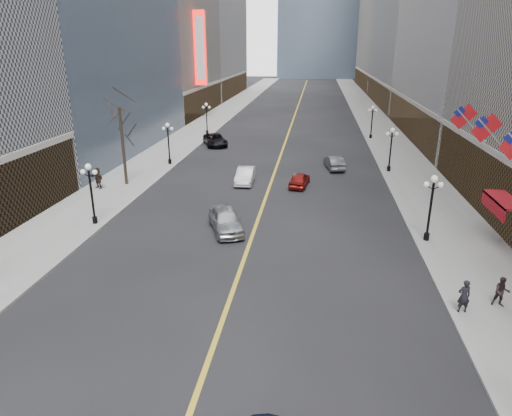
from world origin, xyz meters
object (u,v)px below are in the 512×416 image
(streetlamp_east_1, at_px, (431,201))
(car_nb_far, at_px, (215,140))
(streetlamp_west_2, at_px, (168,139))
(ped_ne_corner, at_px, (464,296))
(car_nb_mid, at_px, (245,175))
(streetlamp_west_3, at_px, (207,115))
(car_sb_mid, at_px, (299,179))
(car_nb_near, at_px, (226,220))
(streetlamp_west_1, at_px, (91,188))
(car_sb_far, at_px, (334,162))
(streetlamp_east_2, at_px, (391,145))
(streetlamp_east_3, at_px, (372,118))

(streetlamp_east_1, height_order, car_nb_far, streetlamp_east_1)
(streetlamp_west_2, relative_size, ped_ne_corner, 2.59)
(streetlamp_east_1, height_order, car_nb_mid, streetlamp_east_1)
(streetlamp_west_3, xyz_separation_m, car_sb_mid, (14.56, -24.21, -2.23))
(streetlamp_west_3, xyz_separation_m, car_nb_near, (9.80, -35.86, -2.06))
(streetlamp_west_3, distance_m, ped_ne_corner, 50.67)
(streetlamp_west_3, distance_m, car_sb_mid, 28.34)
(streetlamp_west_1, height_order, car_sb_far, streetlamp_west_1)
(streetlamp_east_2, distance_m, streetlamp_west_1, 29.68)
(streetlamp_east_3, bearing_deg, car_sb_far, -107.97)
(streetlamp_east_2, xyz_separation_m, car_nb_far, (-20.80, 10.79, -2.13))
(streetlamp_east_3, relative_size, car_nb_far, 0.81)
(streetlamp_west_3, xyz_separation_m, car_nb_mid, (9.36, -23.74, -2.16))
(streetlamp_west_1, xyz_separation_m, ped_ne_corner, (23.40, -8.90, -1.88))
(streetlamp_east_1, bearing_deg, streetlamp_east_3, 90.00)
(car_nb_far, bearing_deg, streetlamp_west_2, -127.12)
(car_nb_far, bearing_deg, car_sb_mid, -77.91)
(streetlamp_west_3, bearing_deg, ped_ne_corner, -62.47)
(car_sb_mid, distance_m, car_sb_far, 7.70)
(streetlamp_east_1, distance_m, car_sb_far, 19.63)
(streetlamp_west_2, relative_size, car_nb_near, 0.92)
(streetlamp_west_2, height_order, car_nb_mid, streetlamp_west_2)
(car_sb_far, bearing_deg, ped_ne_corner, 90.48)
(streetlamp_west_2, bearing_deg, streetlamp_east_1, -37.33)
(streetlamp_east_2, relative_size, car_sb_far, 1.04)
(car_nb_mid, relative_size, car_nb_far, 0.81)
(car_nb_far, bearing_deg, car_sb_far, -56.23)
(car_nb_near, xyz_separation_m, car_nb_far, (-7.00, 28.65, -0.06))
(streetlamp_west_3, height_order, car_sb_far, streetlamp_west_3)
(streetlamp_east_3, xyz_separation_m, streetlamp_west_3, (-23.60, 0.00, 0.00))
(car_sb_mid, bearing_deg, streetlamp_east_1, 135.21)
(streetlamp_east_2, relative_size, car_nb_mid, 1.00)
(streetlamp_east_1, height_order, streetlamp_east_2, same)
(streetlamp_east_2, height_order, streetlamp_west_2, same)
(car_nb_mid, height_order, car_sb_mid, car_nb_mid)
(streetlamp_east_2, relative_size, streetlamp_west_2, 1.00)
(streetlamp_west_2, distance_m, ped_ne_corner, 35.70)
(car_sb_far, xyz_separation_m, ped_ne_corner, (5.42, -27.58, 0.31))
(streetlamp_west_3, relative_size, ped_ne_corner, 2.59)
(streetlamp_east_3, bearing_deg, car_nb_far, -160.89)
(streetlamp_east_3, bearing_deg, car_nb_near, -111.05)
(ped_ne_corner, bearing_deg, streetlamp_west_3, -72.62)
(streetlamp_west_2, relative_size, streetlamp_west_3, 1.00)
(streetlamp_west_3, distance_m, car_nb_far, 8.02)
(streetlamp_west_1, xyz_separation_m, car_sb_far, (17.98, 18.68, -2.19))
(streetlamp_east_1, distance_m, car_nb_far, 35.58)
(streetlamp_east_2, xyz_separation_m, streetlamp_west_3, (-23.60, 18.00, 0.00))
(streetlamp_west_1, relative_size, car_sb_far, 1.04)
(streetlamp_east_3, distance_m, ped_ne_corner, 44.94)
(car_nb_near, relative_size, car_sb_far, 1.13)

